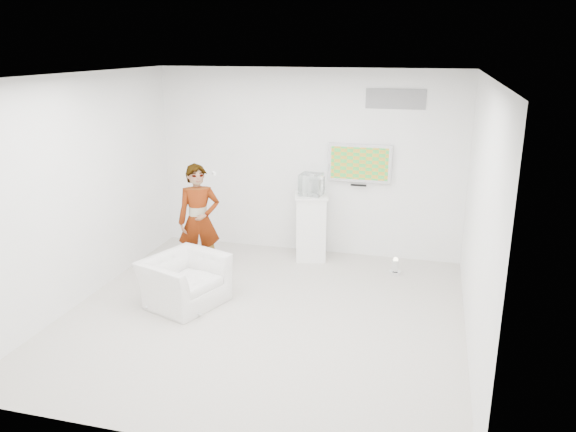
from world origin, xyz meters
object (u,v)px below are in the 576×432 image
object	(u,v)px
person	(199,221)
floor_uplight	(395,266)
armchair	(184,281)
pedestal	(311,227)
tv	(360,163)

from	to	relation	value
person	floor_uplight	xyz separation A→B (m)	(2.84, 0.73, -0.72)
person	armchair	size ratio (longest dim) A/B	1.69
person	floor_uplight	bearing A→B (deg)	-9.70
armchair	pedestal	bearing A→B (deg)	-10.84
pedestal	tv	bearing A→B (deg)	23.88
armchair	floor_uplight	size ratio (longest dim) A/B	3.83
person	tv	bearing A→B (deg)	8.78
person	pedestal	world-z (taller)	person
pedestal	floor_uplight	bearing A→B (deg)	-14.30
tv	floor_uplight	xyz separation A→B (m)	(0.68, -0.67, -1.42)
person	armchair	distance (m)	1.13
person	pedestal	distance (m)	1.84
person	pedestal	size ratio (longest dim) A/B	1.59
tv	floor_uplight	world-z (taller)	tv
person	floor_uplight	size ratio (longest dim) A/B	6.47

